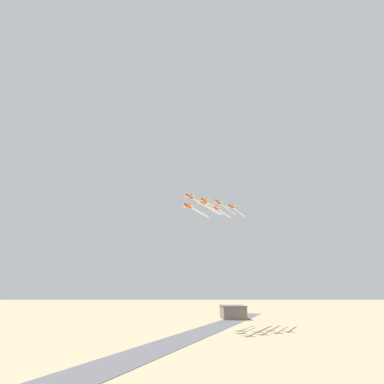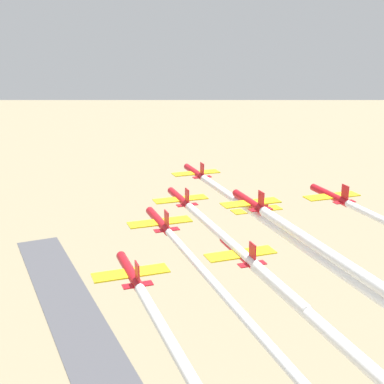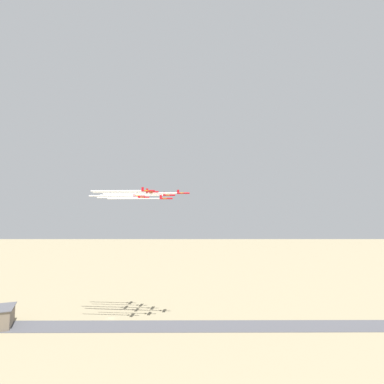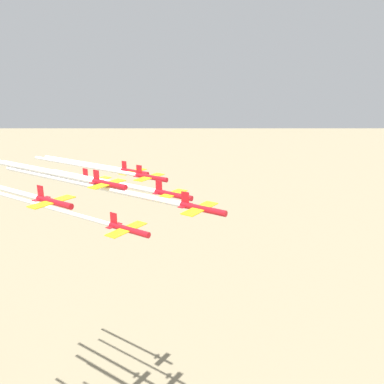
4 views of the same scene
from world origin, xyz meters
name	(u,v)px [view 4 (image 4 of 4)]	position (x,y,z in m)	size (l,w,h in m)	color
jet_0	(201,208)	(-43.42, 35.76, 92.51)	(8.84, 8.65, 3.06)	red
jet_1	(172,194)	(-36.46, 24.66, 91.55)	(8.84, 8.65, 3.06)	red
jet_2	(128,229)	(-30.33, 36.45, 88.34)	(8.84, 8.65, 3.06)	red
jet_3	(150,177)	(-29.50, 13.56, 92.31)	(8.84, 8.65, 3.06)	red
jet_4	(108,184)	(-23.37, 25.35, 93.61)	(8.84, 8.65, 3.06)	red
jet_5	(53,202)	(-17.25, 37.14, 93.26)	(8.84, 8.65, 3.06)	red
jet_6	(134,172)	(-22.53, 2.46, 90.92)	(8.84, 8.65, 3.06)	red
jet_7	(95,180)	(-16.41, 14.25, 91.32)	(8.84, 8.65, 3.06)	red
smoke_trail_0	(80,183)	(-15.47, 21.24, 92.46)	(49.00, 26.18, 1.14)	white
smoke_trail_1	(100,181)	(-17.82, 14.98, 91.50)	(30.36, 16.49, 1.11)	white
smoke_trail_2	(48,207)	(-10.05, 25.92, 88.29)	(33.54, 17.96, 0.84)	white
smoke_trail_3	(81,165)	(-8.14, 2.47, 92.26)	(35.69, 19.11, 0.89)	white
smoke_trail_4	(37,170)	(-2.10, 14.30, 93.56)	(35.69, 19.32, 1.22)	white
smoke_trail_6	(81,163)	(-4.06, -7.14, 90.87)	(30.02, 16.28, 1.06)	white
smoke_trail_7	(40,170)	(2.47, 4.44, 91.28)	(30.91, 16.84, 1.22)	white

